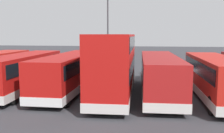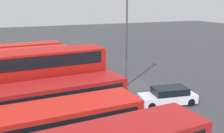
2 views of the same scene
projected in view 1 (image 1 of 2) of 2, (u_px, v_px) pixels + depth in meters
ground_plane at (111, 74)px, 28.89m from camera, size 140.00×140.00×0.00m
bus_single_deck_second at (215, 76)px, 17.60m from camera, size 2.81×10.60×2.95m
bus_single_deck_third at (159, 74)px, 18.79m from camera, size 3.10×11.56×2.95m
bus_double_decker_fourth at (115, 63)px, 18.75m from camera, size 3.08×11.91×4.55m
bus_single_deck_fifth at (71, 71)px, 20.15m from camera, size 2.77×11.79×2.95m
bus_single_deck_sixth at (24, 71)px, 20.11m from camera, size 3.05×10.90×2.95m
car_hatchback_silver at (157, 68)px, 28.62m from camera, size 2.54×4.80×1.43m
lamp_post_tall at (108, 30)px, 27.96m from camera, size 0.70×0.30×8.78m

